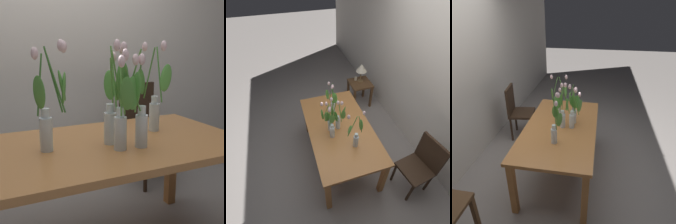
# 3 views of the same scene
# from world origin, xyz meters

# --- Properties ---
(room_wall_rear) EXTENTS (9.00, 0.10, 2.70)m
(room_wall_rear) POSITION_xyz_m (0.00, 1.39, 1.35)
(room_wall_rear) COLOR silver
(room_wall_rear) RESTS_ON ground
(dining_table) EXTENTS (1.60, 0.90, 0.74)m
(dining_table) POSITION_xyz_m (0.00, 0.00, 0.65)
(dining_table) COLOR #B7753D
(dining_table) RESTS_ON ground
(tulip_vase_0) EXTENTS (0.17, 0.24, 0.57)m
(tulip_vase_0) POSITION_xyz_m (0.37, 0.10, 0.93)
(tulip_vase_0) COLOR silver
(tulip_vase_0) RESTS_ON dining_table
(tulip_vase_1) EXTENTS (0.14, 0.22, 0.58)m
(tulip_vase_1) POSITION_xyz_m (0.02, -0.02, 0.96)
(tulip_vase_1) COLOR silver
(tulip_vase_1) RESTS_ON dining_table
(tulip_vase_2) EXTENTS (0.19, 0.17, 0.53)m
(tulip_vase_2) POSITION_xyz_m (0.02, -0.16, 0.95)
(tulip_vase_2) COLOR silver
(tulip_vase_2) RESTS_ON dining_table
(tulip_vase_3) EXTENTS (0.15, 0.20, 0.57)m
(tulip_vase_3) POSITION_xyz_m (0.11, -0.14, 0.92)
(tulip_vase_3) COLOR silver
(tulip_vase_3) RESTS_ON dining_table
(tulip_vase_4) EXTENTS (0.21, 0.16, 0.58)m
(tulip_vase_4) POSITION_xyz_m (-0.33, -0.00, 0.96)
(tulip_vase_4) COLOR silver
(tulip_vase_4) RESTS_ON dining_table
(dining_chair) EXTENTS (0.46, 0.46, 0.93)m
(dining_chair) POSITION_xyz_m (0.78, 0.91, 0.52)
(dining_chair) COLOR #382619
(dining_chair) RESTS_ON ground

